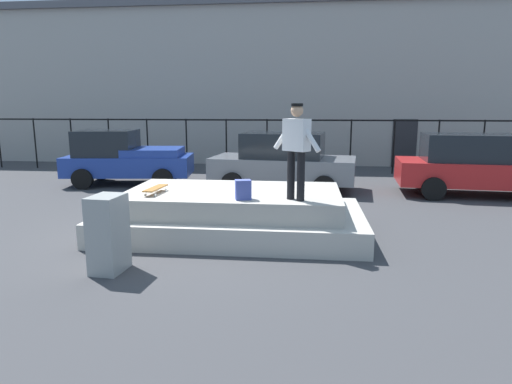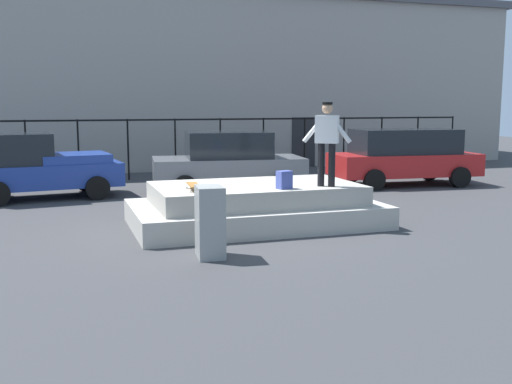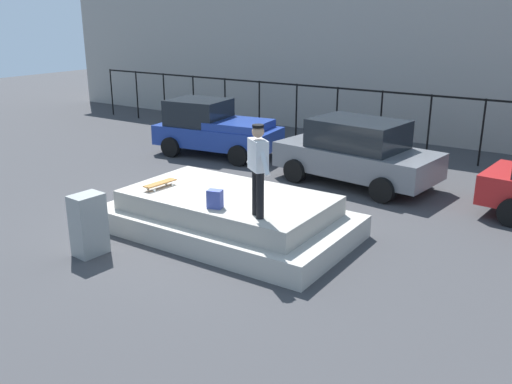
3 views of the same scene
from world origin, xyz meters
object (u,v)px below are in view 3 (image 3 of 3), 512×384
Objects in this scene: skateboard at (160,183)px; car_grey_sedan_mid at (357,152)px; backpack at (215,199)px; utility_box at (89,225)px; skateboarder at (258,164)px; car_blue_pickup_near at (214,128)px.

skateboard is 0.18× the size of car_grey_sedan_mid.
backpack is 0.30× the size of utility_box.
skateboard is 5.75m from car_grey_sedan_mid.
backpack is at bearing -176.08° from skateboarder.
backpack reaches higher than utility_box.
car_blue_pickup_near reaches higher than backpack.
car_grey_sedan_mid is at bearing 76.95° from utility_box.
skateboarder reaches higher than skateboard.
car_grey_sedan_mid is at bearing 95.20° from skateboarder.
car_blue_pickup_near reaches higher than skateboard.
skateboarder is 0.38× the size of car_grey_sedan_mid.
skateboarder is at bearing -46.53° from car_blue_pickup_near.
skateboard is at bearing 90.74° from utility_box.
skateboarder reaches higher than backpack.
car_grey_sedan_mid is 7.54m from utility_box.
skateboarder is 2.11× the size of skateboard.
utility_box is at bearing 22.59° from backpack.
skateboarder is 0.41× the size of car_blue_pickup_near.
backpack is at bearing -11.40° from skateboard.
utility_box is (-0.14, -1.85, -0.37)m from skateboard.
skateboarder is at bearing -6.12° from skateboard.
utility_box reaches higher than skateboard.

